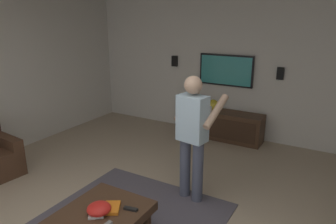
{
  "coord_description": "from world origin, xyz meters",
  "views": [
    {
      "loc": [
        -2.04,
        -1.73,
        2.31
      ],
      "look_at": [
        1.22,
        0.16,
        1.16
      ],
      "focal_mm": 33.52,
      "sensor_mm": 36.0,
      "label": 1
    }
  ],
  "objects_px": {
    "remote_white": "(96,217)",
    "vase_round": "(213,105)",
    "person_standing": "(193,132)",
    "wall_speaker_right": "(175,61)",
    "media_console": "(219,124)",
    "bowl": "(99,209)",
    "coffee_table": "(99,223)",
    "remote_black": "(131,209)",
    "wall_speaker_left": "(280,73)",
    "book": "(112,208)",
    "tv": "(226,70)"
  },
  "relations": [
    {
      "from": "bowl",
      "to": "book",
      "type": "bearing_deg",
      "value": -28.35
    },
    {
      "from": "coffee_table",
      "to": "remote_white",
      "type": "xyz_separation_m",
      "value": [
        -0.06,
        -0.03,
        0.12
      ]
    },
    {
      "from": "coffee_table",
      "to": "media_console",
      "type": "xyz_separation_m",
      "value": [
        3.55,
        0.09,
        -0.02
      ]
    },
    {
      "from": "media_console",
      "to": "remote_black",
      "type": "relative_size",
      "value": 11.33
    },
    {
      "from": "tv",
      "to": "remote_black",
      "type": "relative_size",
      "value": 7.14
    },
    {
      "from": "remote_black",
      "to": "wall_speaker_left",
      "type": "relative_size",
      "value": 0.68
    },
    {
      "from": "coffee_table",
      "to": "wall_speaker_right",
      "type": "height_order",
      "value": "wall_speaker_right"
    },
    {
      "from": "remote_white",
      "to": "remote_black",
      "type": "distance_m",
      "value": 0.36
    },
    {
      "from": "bowl",
      "to": "book",
      "type": "xyz_separation_m",
      "value": [
        0.12,
        -0.06,
        -0.04
      ]
    },
    {
      "from": "media_console",
      "to": "bowl",
      "type": "bearing_deg",
      "value": 1.45
    },
    {
      "from": "book",
      "to": "vase_round",
      "type": "xyz_separation_m",
      "value": [
        3.38,
        0.28,
        0.24
      ]
    },
    {
      "from": "person_standing",
      "to": "wall_speaker_left",
      "type": "bearing_deg",
      "value": -2.26
    },
    {
      "from": "media_console",
      "to": "wall_speaker_left",
      "type": "bearing_deg",
      "value": 104.06
    },
    {
      "from": "person_standing",
      "to": "book",
      "type": "relative_size",
      "value": 7.45
    },
    {
      "from": "book",
      "to": "vase_round",
      "type": "bearing_deg",
      "value": -26.34
    },
    {
      "from": "person_standing",
      "to": "book",
      "type": "height_order",
      "value": "person_standing"
    },
    {
      "from": "coffee_table",
      "to": "book",
      "type": "bearing_deg",
      "value": -26.78
    },
    {
      "from": "tv",
      "to": "person_standing",
      "type": "distance_m",
      "value": 2.54
    },
    {
      "from": "media_console",
      "to": "bowl",
      "type": "distance_m",
      "value": 3.54
    },
    {
      "from": "media_console",
      "to": "vase_round",
      "type": "relative_size",
      "value": 7.73
    },
    {
      "from": "remote_white",
      "to": "vase_round",
      "type": "height_order",
      "value": "vase_round"
    },
    {
      "from": "tv",
      "to": "vase_round",
      "type": "xyz_separation_m",
      "value": [
        -0.28,
        0.13,
        -0.65
      ]
    },
    {
      "from": "vase_round",
      "to": "wall_speaker_left",
      "type": "xyz_separation_m",
      "value": [
        0.29,
        -1.14,
        0.68
      ]
    },
    {
      "from": "tv",
      "to": "book",
      "type": "relative_size",
      "value": 4.87
    },
    {
      "from": "book",
      "to": "wall_speaker_left",
      "type": "xyz_separation_m",
      "value": [
        3.67,
        -0.86,
        0.92
      ]
    },
    {
      "from": "remote_white",
      "to": "remote_black",
      "type": "relative_size",
      "value": 1.0
    },
    {
      "from": "coffee_table",
      "to": "book",
      "type": "relative_size",
      "value": 4.55
    },
    {
      "from": "person_standing",
      "to": "wall_speaker_right",
      "type": "height_order",
      "value": "person_standing"
    },
    {
      "from": "wall_speaker_right",
      "to": "media_console",
      "type": "bearing_deg",
      "value": -102.52
    },
    {
      "from": "coffee_table",
      "to": "remote_black",
      "type": "height_order",
      "value": "remote_black"
    },
    {
      "from": "remote_black",
      "to": "book",
      "type": "relative_size",
      "value": 0.68
    },
    {
      "from": "remote_white",
      "to": "remote_black",
      "type": "xyz_separation_m",
      "value": [
        0.28,
        -0.22,
        0.0
      ]
    },
    {
      "from": "vase_round",
      "to": "media_console",
      "type": "bearing_deg",
      "value": -75.03
    },
    {
      "from": "remote_black",
      "to": "vase_round",
      "type": "xyz_separation_m",
      "value": [
        3.29,
        0.46,
        0.25
      ]
    },
    {
      "from": "bowl",
      "to": "vase_round",
      "type": "height_order",
      "value": "vase_round"
    },
    {
      "from": "remote_black",
      "to": "bowl",
      "type": "bearing_deg",
      "value": -149.58
    },
    {
      "from": "person_standing",
      "to": "remote_black",
      "type": "xyz_separation_m",
      "value": [
        -1.11,
        0.16,
        -0.52
      ]
    },
    {
      "from": "media_console",
      "to": "remote_black",
      "type": "distance_m",
      "value": 3.35
    },
    {
      "from": "tv",
      "to": "vase_round",
      "type": "bearing_deg",
      "value": -24.98
    },
    {
      "from": "media_console",
      "to": "vase_round",
      "type": "xyz_separation_m",
      "value": [
        -0.03,
        0.13,
        0.39
      ]
    },
    {
      "from": "bowl",
      "to": "person_standing",
      "type": "bearing_deg",
      "value": -16.99
    },
    {
      "from": "bowl",
      "to": "wall_speaker_right",
      "type": "relative_size",
      "value": 1.12
    },
    {
      "from": "media_console",
      "to": "bowl",
      "type": "relative_size",
      "value": 6.92
    },
    {
      "from": "person_standing",
      "to": "remote_black",
      "type": "distance_m",
      "value": 1.23
    },
    {
      "from": "bowl",
      "to": "remote_white",
      "type": "relative_size",
      "value": 1.64
    },
    {
      "from": "remote_black",
      "to": "person_standing",
      "type": "bearing_deg",
      "value": 71.76
    },
    {
      "from": "bowl",
      "to": "wall_speaker_left",
      "type": "height_order",
      "value": "wall_speaker_left"
    },
    {
      "from": "bowl",
      "to": "wall_speaker_left",
      "type": "relative_size",
      "value": 1.12
    },
    {
      "from": "wall_speaker_right",
      "to": "remote_white",
      "type": "bearing_deg",
      "value": -161.99
    },
    {
      "from": "media_console",
      "to": "person_standing",
      "type": "xyz_separation_m",
      "value": [
        -2.22,
        -0.49,
        0.66
      ]
    }
  ]
}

